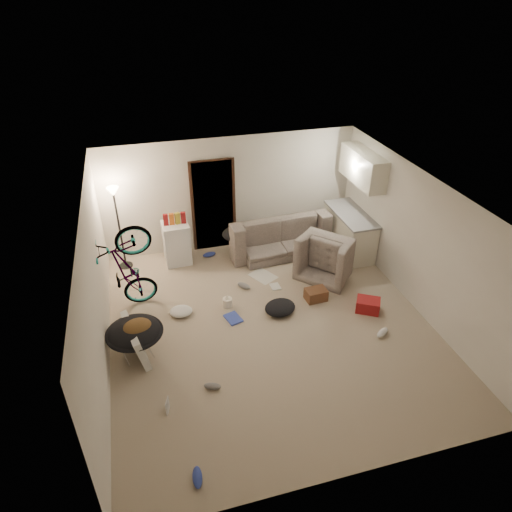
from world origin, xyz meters
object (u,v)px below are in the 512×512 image
object	(u,v)px
saucer_chair	(135,336)
drink_case_b	(368,305)
kitchen_counter	(349,233)
sofa	(277,237)
drink_case_a	(316,295)
juicer	(227,302)
mini_fridge	(177,243)
tv_box	(136,340)
armchair	(331,257)
bicycle	(131,287)
floor_lamp	(116,211)

from	to	relation	value
saucer_chair	drink_case_b	size ratio (longest dim) A/B	2.17
kitchen_counter	drink_case_b	world-z (taller)	kitchen_counter
sofa	drink_case_b	xyz separation A→B (m)	(0.95, -2.54, -0.20)
drink_case_a	juicer	distance (m)	1.69
mini_fridge	tv_box	world-z (taller)	mini_fridge
sofa	juicer	bearing A→B (deg)	45.20
armchair	juicer	size ratio (longest dim) A/B	4.15
mini_fridge	saucer_chair	bearing A→B (deg)	-112.68
kitchen_counter	drink_case_b	distance (m)	2.19
armchair	drink_case_a	bearing A→B (deg)	99.74
mini_fridge	drink_case_b	distance (m)	4.13
sofa	bicycle	world-z (taller)	bicycle
juicer	kitchen_counter	bearing A→B (deg)	22.75
sofa	mini_fridge	distance (m)	2.21
saucer_chair	drink_case_b	world-z (taller)	saucer_chair
saucer_chair	drink_case_a	bearing A→B (deg)	10.10
sofa	drink_case_b	world-z (taller)	sofa
bicycle	drink_case_a	xyz separation A→B (m)	(3.36, -0.67, -0.36)
kitchen_counter	tv_box	world-z (taller)	kitchen_counter
floor_lamp	sofa	xyz separation A→B (m)	(3.30, -0.20, -0.98)
saucer_chair	sofa	bearing A→B (deg)	38.73
floor_lamp	kitchen_counter	size ratio (longest dim) A/B	1.21
floor_lamp	tv_box	xyz separation A→B (m)	(0.10, -2.77, -1.01)
kitchen_counter	drink_case_b	bearing A→B (deg)	-105.40
kitchen_counter	tv_box	size ratio (longest dim) A/B	1.64
drink_case_a	drink_case_b	xyz separation A→B (m)	(0.80, -0.57, 0.01)
tv_box	drink_case_a	world-z (taller)	tv_box
floor_lamp	sofa	size ratio (longest dim) A/B	0.81
kitchen_counter	drink_case_b	size ratio (longest dim) A/B	3.57
bicycle	juicer	distance (m)	1.78
bicycle	floor_lamp	bearing A→B (deg)	0.04
bicycle	juicer	world-z (taller)	bicycle
tv_box	mini_fridge	bearing A→B (deg)	58.57
floor_lamp	drink_case_a	xyz separation A→B (m)	(3.46, -2.17, -1.19)
drink_case_b	tv_box	bearing A→B (deg)	-149.20
kitchen_counter	armchair	xyz separation A→B (m)	(-0.73, -0.69, -0.10)
tv_box	armchair	bearing A→B (deg)	8.79
saucer_chair	drink_case_b	bearing A→B (deg)	0.38
kitchen_counter	bicycle	world-z (taller)	bicycle
drink_case_b	juicer	world-z (taller)	juicer
floor_lamp	drink_case_a	bearing A→B (deg)	-32.12
armchair	juicer	distance (m)	2.40
bicycle	drink_case_a	bearing A→B (deg)	-105.05
mini_fridge	floor_lamp	bearing A→B (deg)	172.70
tv_box	juicer	distance (m)	1.89
floor_lamp	kitchen_counter	distance (m)	4.95
sofa	tv_box	xyz separation A→B (m)	(-3.20, -2.57, -0.02)
kitchen_counter	armchair	bearing A→B (deg)	-136.60
kitchen_counter	juicer	bearing A→B (deg)	-157.25
sofa	juicer	distance (m)	2.31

